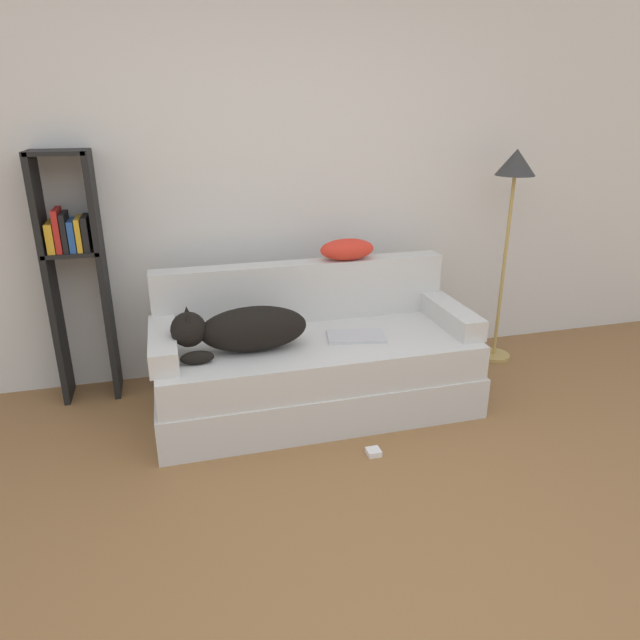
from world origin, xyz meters
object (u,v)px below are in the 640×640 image
(couch, at_px, (316,373))
(throw_pillow, at_px, (347,249))
(laptop, at_px, (356,336))
(floor_lamp, at_px, (513,189))
(power_adapter, at_px, (374,452))
(bookshelf, at_px, (75,264))
(dog, at_px, (242,329))

(couch, height_order, throw_pillow, throw_pillow)
(couch, height_order, laptop, laptop)
(throw_pillow, relative_size, floor_lamp, 0.24)
(couch, bearing_deg, power_adapter, -74.47)
(floor_lamp, bearing_deg, throw_pillow, -178.06)
(bookshelf, distance_m, power_adapter, 2.06)
(laptop, xyz_separation_m, throw_pillow, (0.06, 0.38, 0.43))
(couch, bearing_deg, laptop, -14.02)
(throw_pillow, bearing_deg, power_adapter, -98.03)
(throw_pillow, height_order, floor_lamp, floor_lamp)
(couch, xyz_separation_m, floor_lamp, (1.46, 0.37, 1.00))
(laptop, height_order, floor_lamp, floor_lamp)
(couch, relative_size, dog, 2.53)
(couch, xyz_separation_m, throw_pillow, (0.29, 0.33, 0.67))
(dog, distance_m, laptop, 0.69)
(couch, relative_size, bookshelf, 1.25)
(floor_lamp, bearing_deg, couch, -165.93)
(throw_pillow, bearing_deg, couch, -131.81)
(couch, distance_m, power_adapter, 0.64)
(bookshelf, bearing_deg, floor_lamp, -3.58)
(floor_lamp, height_order, power_adapter, floor_lamp)
(dog, height_order, laptop, dog)
(dog, xyz_separation_m, floor_lamp, (1.90, 0.44, 0.64))
(laptop, xyz_separation_m, power_adapter, (-0.07, -0.53, -0.45))
(dog, height_order, throw_pillow, throw_pillow)
(laptop, bearing_deg, couch, 177.12)
(throw_pillow, relative_size, bookshelf, 0.23)
(dog, height_order, floor_lamp, floor_lamp)
(throw_pillow, height_order, bookshelf, bookshelf)
(laptop, distance_m, bookshelf, 1.73)
(dog, height_order, power_adapter, dog)
(laptop, height_order, throw_pillow, throw_pillow)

